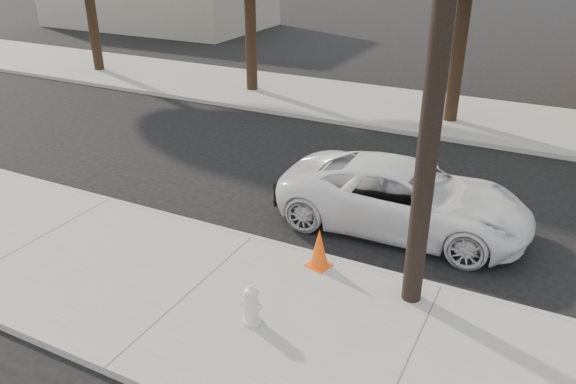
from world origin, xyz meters
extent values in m
plane|color=black|center=(0.00, 0.00, 0.00)|extent=(120.00, 120.00, 0.00)
cube|color=gray|center=(0.00, -4.30, 0.07)|extent=(90.00, 4.40, 0.15)
cube|color=gray|center=(0.00, 8.50, 0.07)|extent=(90.00, 5.00, 0.15)
cube|color=#9E9B93|center=(0.00, -2.10, 0.07)|extent=(90.00, 0.12, 0.16)
cylinder|color=black|center=(3.60, -2.70, 4.65)|extent=(0.34, 0.34, 9.00)
cylinder|color=black|center=(-14.00, 8.00, 2.40)|extent=(0.44, 0.44, 4.50)
cylinder|color=black|center=(-6.00, 8.20, 2.28)|extent=(0.44, 0.44, 4.25)
cylinder|color=black|center=(2.00, 7.80, 2.53)|extent=(0.44, 0.44, 4.75)
imported|color=white|center=(2.64, 0.00, 0.75)|extent=(5.50, 2.65, 1.51)
cylinder|color=silver|center=(1.42, -4.56, 0.18)|extent=(0.33, 0.33, 0.06)
cylinder|color=silver|center=(1.42, -4.56, 0.43)|extent=(0.24, 0.24, 0.56)
ellipsoid|color=silver|center=(1.42, -4.56, 0.73)|extent=(0.26, 0.26, 0.19)
cylinder|color=silver|center=(1.42, -4.56, 0.49)|extent=(0.35, 0.13, 0.11)
cylinder|color=silver|center=(1.42, -4.56, 0.49)|extent=(0.15, 0.19, 0.14)
cube|color=#FF530D|center=(1.72, -2.50, 0.16)|extent=(0.50, 0.50, 0.02)
cone|color=#FF530D|center=(1.72, -2.50, 0.55)|extent=(0.45, 0.45, 0.80)
camera|label=1|loc=(5.36, -10.99, 6.13)|focal=35.00mm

